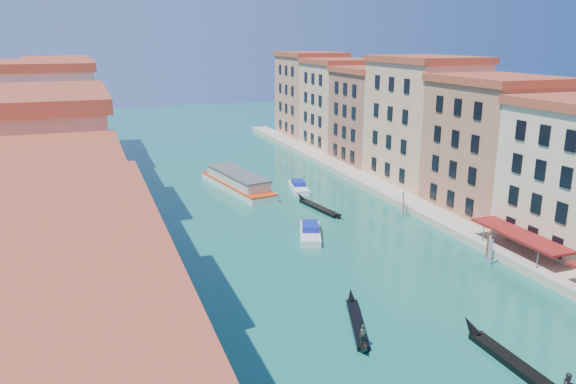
# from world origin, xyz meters

# --- Properties ---
(left_bank_palazzos) EXTENTS (12.80, 128.40, 21.00)m
(left_bank_palazzos) POSITION_xyz_m (-26.00, 64.68, 9.71)
(left_bank_palazzos) COLOR beige
(left_bank_palazzos) RESTS_ON ground
(right_bank_palazzos) EXTENTS (12.80, 128.40, 21.00)m
(right_bank_palazzos) POSITION_xyz_m (30.00, 65.00, 9.75)
(right_bank_palazzos) COLOR #A3443E
(right_bank_palazzos) RESTS_ON ground
(quay) EXTENTS (4.00, 140.00, 1.00)m
(quay) POSITION_xyz_m (22.00, 65.00, 0.50)
(quay) COLOR #AFA78D
(quay) RESTS_ON ground
(mooring_poles_right) EXTENTS (1.44, 54.24, 3.20)m
(mooring_poles_right) POSITION_xyz_m (19.10, 28.80, 1.30)
(mooring_poles_right) COLOR #502C1B
(mooring_poles_right) RESTS_ON ground
(vaporetto_far) EXTENTS (7.78, 20.06, 2.91)m
(vaporetto_far) POSITION_xyz_m (0.88, 78.60, 1.31)
(vaporetto_far) COLOR silver
(vaporetto_far) RESTS_ON ground
(gondola_fore) EXTENTS (4.45, 10.59, 2.19)m
(gondola_fore) POSITION_xyz_m (-1.05, 31.94, 0.37)
(gondola_fore) COLOR black
(gondola_fore) RESTS_ON ground
(gondola_right) EXTENTS (1.31, 13.43, 2.68)m
(gondola_right) POSITION_xyz_m (7.20, 21.53, 0.51)
(gondola_right) COLOR black
(gondola_right) RESTS_ON ground
(gondola_far) EXTENTS (2.96, 12.07, 1.71)m
(gondola_far) POSITION_xyz_m (8.98, 64.27, 0.35)
(gondola_far) COLOR black
(gondola_far) RESTS_ON ground
(motorboat_mid) EXTENTS (5.00, 8.05, 1.59)m
(motorboat_mid) POSITION_xyz_m (3.53, 53.86, 0.62)
(motorboat_mid) COLOR silver
(motorboat_mid) RESTS_ON ground
(motorboat_far) EXTENTS (3.60, 7.47, 1.48)m
(motorboat_far) POSITION_xyz_m (10.04, 74.83, 0.58)
(motorboat_far) COLOR white
(motorboat_far) RESTS_ON ground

